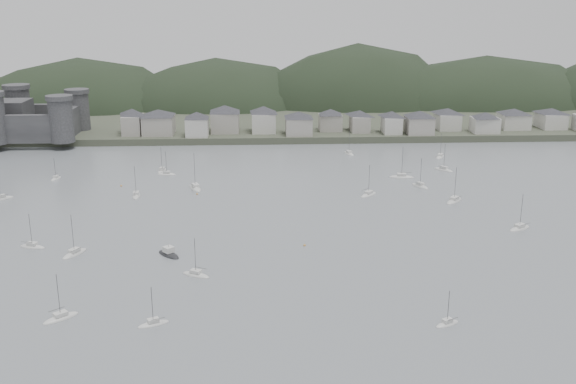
{
  "coord_description": "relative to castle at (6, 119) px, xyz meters",
  "views": [
    {
      "loc": [
        -9.35,
        -112.68,
        61.24
      ],
      "look_at": [
        0.0,
        75.0,
        6.0
      ],
      "focal_mm": 40.7,
      "sensor_mm": 36.0,
      "label": 1
    }
  ],
  "objects": [
    {
      "name": "far_shore_land",
      "position": [
        120.0,
        115.2,
        -9.46
      ],
      "size": [
        900.0,
        250.0,
        3.0
      ],
      "primitive_type": "cube",
      "color": "#383D2D",
      "rests_on": "ground"
    },
    {
      "name": "moored_fleet",
      "position": [
        108.19,
        -115.65,
        -10.79
      ],
      "size": [
        267.83,
        171.04,
        13.33
      ],
      "color": "silver",
      "rests_on": "ground"
    },
    {
      "name": "forested_ridge",
      "position": [
        124.83,
        89.6,
        -22.25
      ],
      "size": [
        851.55,
        103.94,
        102.57
      ],
      "color": "black",
      "rests_on": "ground"
    },
    {
      "name": "waterfront_town",
      "position": [
        170.59,
        3.54,
        -2.3
      ],
      "size": [
        451.48,
        28.46,
        12.92
      ],
      "color": "#A4A096",
      "rests_on": "far_shore_land"
    },
    {
      "name": "castle",
      "position": [
        0.0,
        0.0,
        0.0
      ],
      "size": [
        66.0,
        43.0,
        20.0
      ],
      "color": "#303032",
      "rests_on": "far_shore_land"
    },
    {
      "name": "sailboat_lead",
      "position": [
        149.1,
        -29.8,
        -10.79
      ],
      "size": [
        4.69,
        8.15,
        10.63
      ],
      "rotation": [
        0.0,
        0.0,
        3.44
      ],
      "color": "silver",
      "rests_on": "ground"
    },
    {
      "name": "motor_launch_far",
      "position": [
        88.37,
        -139.02,
        -10.67
      ],
      "size": [
        7.27,
        7.7,
        3.87
      ],
      "rotation": [
        0.0,
        0.0,
        3.87
      ],
      "color": "black",
      "rests_on": "ground"
    },
    {
      "name": "ground",
      "position": [
        120.0,
        -179.8,
        -10.96
      ],
      "size": [
        900.0,
        900.0,
        0.0
      ],
      "primitive_type": "plane",
      "color": "slate",
      "rests_on": "ground"
    },
    {
      "name": "mooring_buoys",
      "position": [
        105.55,
        -115.56,
        -10.81
      ],
      "size": [
        163.73,
        77.24,
        0.7
      ],
      "color": "#CA8D43",
      "rests_on": "ground"
    }
  ]
}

